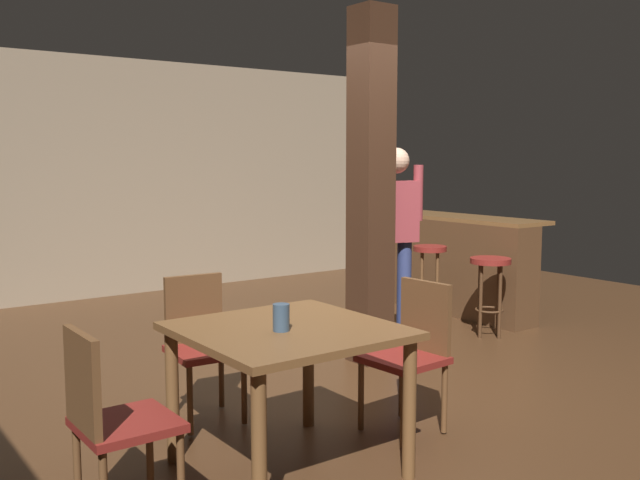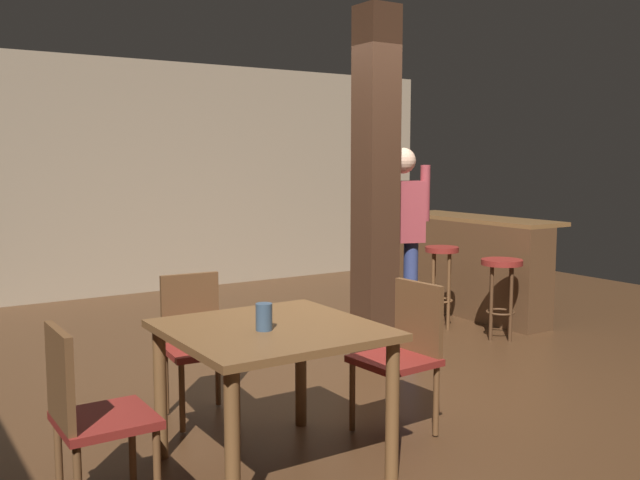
{
  "view_description": "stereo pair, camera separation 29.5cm",
  "coord_description": "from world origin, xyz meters",
  "px_view_note": "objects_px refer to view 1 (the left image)",
  "views": [
    {
      "loc": [
        -3.25,
        -3.76,
        1.64
      ],
      "look_at": [
        -0.29,
        0.3,
        1.06
      ],
      "focal_mm": 40.0,
      "sensor_mm": 36.0,
      "label": 1
    },
    {
      "loc": [
        -3.01,
        -3.93,
        1.64
      ],
      "look_at": [
        -0.29,
        0.3,
        1.06
      ],
      "focal_mm": 40.0,
      "sensor_mm": 36.0,
      "label": 2
    }
  ],
  "objects_px": {
    "chair_west": "(110,416)",
    "bar_stool_near": "(490,277)",
    "dining_table": "(288,349)",
    "napkin_cup": "(281,317)",
    "standing_person": "(396,235)",
    "chair_east": "(412,348)",
    "bar_stool_mid": "(430,268)",
    "bar_counter": "(455,264)",
    "chair_north": "(201,340)"
  },
  "relations": [
    {
      "from": "bar_counter",
      "to": "chair_north",
      "type": "bearing_deg",
      "value": -161.23
    },
    {
      "from": "dining_table",
      "to": "bar_stool_mid",
      "type": "relative_size",
      "value": 1.31
    },
    {
      "from": "bar_stool_mid",
      "to": "chair_north",
      "type": "bearing_deg",
      "value": -162.26
    },
    {
      "from": "dining_table",
      "to": "napkin_cup",
      "type": "bearing_deg",
      "value": -143.88
    },
    {
      "from": "dining_table",
      "to": "bar_stool_mid",
      "type": "xyz_separation_m",
      "value": [
        2.9,
        1.88,
        -0.07
      ]
    },
    {
      "from": "chair_east",
      "to": "bar_stool_mid",
      "type": "height_order",
      "value": "chair_east"
    },
    {
      "from": "chair_east",
      "to": "bar_stool_mid",
      "type": "bearing_deg",
      "value": 42.98
    },
    {
      "from": "napkin_cup",
      "to": "bar_stool_mid",
      "type": "height_order",
      "value": "napkin_cup"
    },
    {
      "from": "standing_person",
      "to": "bar_stool_near",
      "type": "xyz_separation_m",
      "value": [
        1.1,
        -0.08,
        -0.45
      ]
    },
    {
      "from": "chair_west",
      "to": "chair_north",
      "type": "height_order",
      "value": "same"
    },
    {
      "from": "napkin_cup",
      "to": "bar_counter",
      "type": "height_order",
      "value": "bar_counter"
    },
    {
      "from": "chair_north",
      "to": "bar_counter",
      "type": "relative_size",
      "value": 0.47
    },
    {
      "from": "chair_west",
      "to": "napkin_cup",
      "type": "distance_m",
      "value": 0.94
    },
    {
      "from": "napkin_cup",
      "to": "dining_table",
      "type": "bearing_deg",
      "value": 36.12
    },
    {
      "from": "chair_east",
      "to": "chair_north",
      "type": "xyz_separation_m",
      "value": [
        -0.93,
        0.92,
        0.0
      ]
    },
    {
      "from": "napkin_cup",
      "to": "chair_east",
      "type": "bearing_deg",
      "value": 4.4
    },
    {
      "from": "chair_west",
      "to": "bar_counter",
      "type": "bearing_deg",
      "value": 25.8
    },
    {
      "from": "chair_north",
      "to": "bar_counter",
      "type": "height_order",
      "value": "bar_counter"
    },
    {
      "from": "chair_north",
      "to": "napkin_cup",
      "type": "xyz_separation_m",
      "value": [
        -0.05,
        -1.0,
        0.33
      ]
    },
    {
      "from": "chair_west",
      "to": "bar_stool_near",
      "type": "relative_size",
      "value": 1.22
    },
    {
      "from": "bar_counter",
      "to": "chair_east",
      "type": "bearing_deg",
      "value": -141.02
    },
    {
      "from": "chair_east",
      "to": "chair_west",
      "type": "xyz_separation_m",
      "value": [
        -1.86,
        -0.04,
        0.0
      ]
    },
    {
      "from": "bar_counter",
      "to": "bar_stool_mid",
      "type": "bearing_deg",
      "value": -156.69
    },
    {
      "from": "chair_north",
      "to": "bar_stool_mid",
      "type": "distance_m",
      "value": 3.07
    },
    {
      "from": "chair_west",
      "to": "bar_stool_mid",
      "type": "bearing_deg",
      "value": 26.21
    },
    {
      "from": "napkin_cup",
      "to": "bar_counter",
      "type": "relative_size",
      "value": 0.07
    },
    {
      "from": "bar_counter",
      "to": "chair_west",
      "type": "bearing_deg",
      "value": -154.2
    },
    {
      "from": "chair_east",
      "to": "chair_west",
      "type": "relative_size",
      "value": 1.0
    },
    {
      "from": "chair_east",
      "to": "napkin_cup",
      "type": "distance_m",
      "value": 1.04
    },
    {
      "from": "dining_table",
      "to": "chair_west",
      "type": "xyz_separation_m",
      "value": [
        -0.95,
        -0.02,
        -0.15
      ]
    },
    {
      "from": "bar_stool_mid",
      "to": "chair_east",
      "type": "bearing_deg",
      "value": -137.02
    },
    {
      "from": "bar_counter",
      "to": "napkin_cup",
      "type": "bearing_deg",
      "value": -148.58
    },
    {
      "from": "chair_west",
      "to": "bar_counter",
      "type": "height_order",
      "value": "bar_counter"
    },
    {
      "from": "dining_table",
      "to": "chair_east",
      "type": "relative_size",
      "value": 1.16
    },
    {
      "from": "standing_person",
      "to": "bar_stool_near",
      "type": "distance_m",
      "value": 1.19
    },
    {
      "from": "chair_west",
      "to": "bar_counter",
      "type": "xyz_separation_m",
      "value": [
        4.5,
        2.17,
        0.02
      ]
    },
    {
      "from": "chair_east",
      "to": "standing_person",
      "type": "relative_size",
      "value": 0.52
    },
    {
      "from": "dining_table",
      "to": "chair_west",
      "type": "distance_m",
      "value": 0.96
    },
    {
      "from": "bar_counter",
      "to": "bar_stool_near",
      "type": "bearing_deg",
      "value": -118.34
    },
    {
      "from": "chair_east",
      "to": "dining_table",
      "type": "bearing_deg",
      "value": -178.57
    },
    {
      "from": "chair_north",
      "to": "bar_counter",
      "type": "bearing_deg",
      "value": 18.77
    },
    {
      "from": "bar_stool_near",
      "to": "bar_counter",
      "type": "bearing_deg",
      "value": 61.66
    },
    {
      "from": "bar_counter",
      "to": "bar_stool_near",
      "type": "distance_m",
      "value": 1.01
    },
    {
      "from": "bar_counter",
      "to": "bar_stool_mid",
      "type": "xyz_separation_m",
      "value": [
        -0.65,
        -0.28,
        0.05
      ]
    },
    {
      "from": "napkin_cup",
      "to": "bar_stool_near",
      "type": "bearing_deg",
      "value": 22.81
    },
    {
      "from": "standing_person",
      "to": "bar_stool_mid",
      "type": "relative_size",
      "value": 2.18
    },
    {
      "from": "dining_table",
      "to": "bar_stool_near",
      "type": "bearing_deg",
      "value": 22.46
    },
    {
      "from": "chair_north",
      "to": "bar_stool_near",
      "type": "height_order",
      "value": "chair_north"
    },
    {
      "from": "dining_table",
      "to": "standing_person",
      "type": "xyz_separation_m",
      "value": [
        1.97,
        1.34,
        0.35
      ]
    },
    {
      "from": "chair_west",
      "to": "chair_north",
      "type": "xyz_separation_m",
      "value": [
        0.93,
        0.96,
        0.0
      ]
    }
  ]
}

